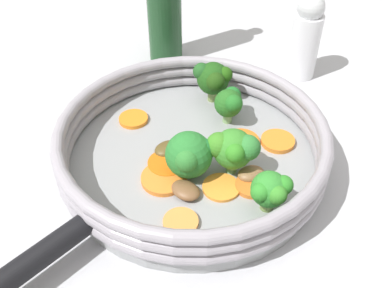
% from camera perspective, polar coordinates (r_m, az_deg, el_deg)
% --- Properties ---
extents(ground_plane, '(4.00, 4.00, 0.00)m').
position_cam_1_polar(ground_plane, '(0.49, 0.00, -2.84)').
color(ground_plane, '#B7B8BE').
extents(skillet, '(0.27, 0.27, 0.02)m').
position_cam_1_polar(skillet, '(0.48, 0.00, -2.10)').
color(skillet, '#939699').
rests_on(skillet, ground_plane).
extents(skillet_rim_wall, '(0.28, 0.28, 0.04)m').
position_cam_1_polar(skillet_rim_wall, '(0.47, 0.00, 0.49)').
color(skillet_rim_wall, '#99949D').
rests_on(skillet_rim_wall, skillet).
extents(skillet_rivet_left, '(0.01, 0.01, 0.01)m').
position_cam_1_polar(skillet_rivet_left, '(0.44, -14.42, -6.82)').
color(skillet_rivet_left, '#979A94').
rests_on(skillet_rivet_left, skillet).
extents(skillet_rivet_right, '(0.01, 0.01, 0.01)m').
position_cam_1_polar(skillet_rivet_right, '(0.40, -8.63, -11.90)').
color(skillet_rivet_right, gray).
rests_on(skillet_rivet_right, skillet).
extents(carrot_slice_0, '(0.05, 0.05, 0.00)m').
position_cam_1_polar(carrot_slice_0, '(0.41, -1.02, -9.94)').
color(carrot_slice_0, '#EE8F40').
rests_on(carrot_slice_0, skillet).
extents(carrot_slice_1, '(0.07, 0.07, 0.01)m').
position_cam_1_polar(carrot_slice_1, '(0.45, -3.57, -4.36)').
color(carrot_slice_1, orange).
rests_on(carrot_slice_1, skillet).
extents(carrot_slice_2, '(0.06, 0.06, 0.00)m').
position_cam_1_polar(carrot_slice_2, '(0.50, 6.29, 0.39)').
color(carrot_slice_2, orange).
rests_on(carrot_slice_2, skillet).
extents(carrot_slice_3, '(0.05, 0.05, 0.00)m').
position_cam_1_polar(carrot_slice_3, '(0.44, 3.72, -5.51)').
color(carrot_slice_3, orange).
rests_on(carrot_slice_3, skillet).
extents(carrot_slice_4, '(0.03, 0.03, 0.00)m').
position_cam_1_polar(carrot_slice_4, '(0.45, 7.53, -5.26)').
color(carrot_slice_4, orange).
rests_on(carrot_slice_4, skillet).
extents(carrot_slice_5, '(0.04, 0.04, 0.01)m').
position_cam_1_polar(carrot_slice_5, '(0.50, 10.84, 0.36)').
color(carrot_slice_5, orange).
rests_on(carrot_slice_5, skillet).
extents(carrot_slice_6, '(0.05, 0.05, 0.00)m').
position_cam_1_polar(carrot_slice_6, '(0.53, -7.44, 3.17)').
color(carrot_slice_6, orange).
rests_on(carrot_slice_6, skillet).
extents(carrot_slice_7, '(0.04, 0.04, 0.01)m').
position_cam_1_polar(carrot_slice_7, '(0.46, -3.17, -2.57)').
color(carrot_slice_7, orange).
rests_on(carrot_slice_7, skillet).
extents(broccoli_floret_0, '(0.05, 0.05, 0.05)m').
position_cam_1_polar(broccoli_floret_0, '(0.44, -0.61, -1.38)').
color(broccoli_floret_0, '#668B47').
rests_on(broccoli_floret_0, skillet).
extents(broccoli_floret_1, '(0.04, 0.04, 0.04)m').
position_cam_1_polar(broccoli_floret_1, '(0.41, 9.93, -5.80)').
color(broccoli_floret_1, olive).
rests_on(broccoli_floret_1, skillet).
extents(broccoli_floret_2, '(0.05, 0.04, 0.05)m').
position_cam_1_polar(broccoli_floret_2, '(0.44, 5.26, -0.59)').
color(broccoli_floret_2, '#7BB468').
rests_on(broccoli_floret_2, skillet).
extents(broccoli_floret_3, '(0.03, 0.04, 0.04)m').
position_cam_1_polar(broccoli_floret_3, '(0.51, 4.82, 5.28)').
color(broccoli_floret_3, '#88B06E').
rests_on(broccoli_floret_3, skillet).
extents(broccoli_floret_4, '(0.05, 0.04, 0.05)m').
position_cam_1_polar(broccoli_floret_4, '(0.54, 2.70, 8.33)').
color(broccoli_floret_4, '#7F9350').
rests_on(broccoli_floret_4, skillet).
extents(mushroom_piece_0, '(0.03, 0.03, 0.01)m').
position_cam_1_polar(mushroom_piece_0, '(0.45, 7.49, -3.77)').
color(mushroom_piece_0, olive).
rests_on(mushroom_piece_0, skillet).
extents(mushroom_piece_1, '(0.04, 0.04, 0.01)m').
position_cam_1_polar(mushroom_piece_1, '(0.47, -3.13, -0.92)').
color(mushroom_piece_1, brown).
rests_on(mushroom_piece_1, skillet).
extents(mushroom_piece_2, '(0.04, 0.04, 0.01)m').
position_cam_1_polar(mushroom_piece_2, '(0.43, -1.21, -5.87)').
color(mushroom_piece_2, brown).
rests_on(mushroom_piece_2, skillet).
extents(salt_shaker, '(0.04, 0.04, 0.12)m').
position_cam_1_polar(salt_shaker, '(0.63, 14.23, 13.00)').
color(salt_shaker, white).
rests_on(salt_shaker, ground_plane).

